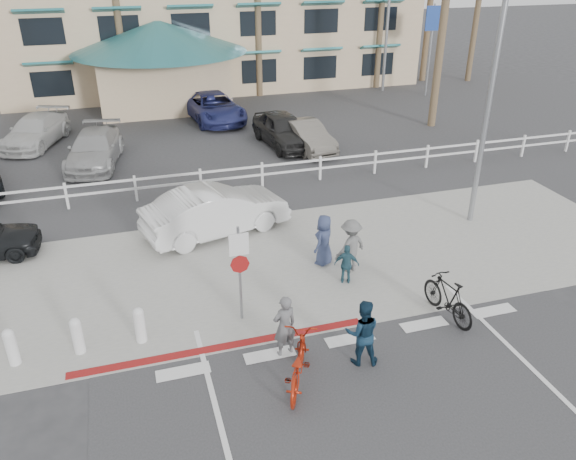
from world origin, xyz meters
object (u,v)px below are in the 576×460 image
object	(u,v)px
bike_black	(448,298)
car_white_sedan	(216,211)
sign_post	(240,269)
bike_red	(298,363)

from	to	relation	value
bike_black	car_white_sedan	xyz separation A→B (m)	(-4.72, 6.34, 0.22)
sign_post	bike_black	xyz separation A→B (m)	(5.00, -1.43, -0.88)
bike_black	car_white_sedan	distance (m)	7.91
sign_post	bike_black	bearing A→B (deg)	-16.00
bike_red	bike_black	xyz separation A→B (m)	(4.36, 1.21, 0.03)
sign_post	bike_black	distance (m)	5.28
bike_red	bike_black	world-z (taller)	bike_black
bike_red	bike_black	distance (m)	4.53
car_white_sedan	bike_red	bearing A→B (deg)	167.50
bike_red	car_white_sedan	xyz separation A→B (m)	(-0.36, 7.56, 0.25)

